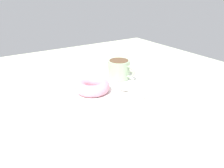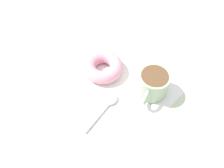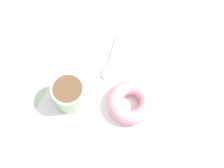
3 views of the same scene
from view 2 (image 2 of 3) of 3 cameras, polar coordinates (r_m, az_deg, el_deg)
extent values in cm
cube|color=beige|center=(62.33, 1.59, -0.78)|extent=(120.00, 120.00, 2.00)
cube|color=white|center=(60.66, 0.00, -1.15)|extent=(30.60, 30.60, 0.30)
cylinder|color=#9EB793|center=(58.25, 10.61, 0.13)|extent=(8.15, 8.15, 6.82)
cylinder|color=brown|center=(55.68, 11.11, 2.01)|extent=(6.95, 6.95, 0.60)
torus|color=#9EB793|center=(55.78, 9.04, -3.25)|extent=(4.72, 2.59, 4.72)
torus|color=pink|center=(62.74, -2.25, 4.62)|extent=(11.50, 11.50, 3.75)
ellipsoid|color=#B7B2A8|center=(58.00, 0.14, -4.19)|extent=(4.03, 3.11, 0.90)
cylinder|color=#B7B2A8|center=(55.89, -3.67, -8.76)|extent=(10.30, 2.75, 0.56)
camera|label=1|loc=(0.72, -66.18, 6.17)|focal=35.00mm
camera|label=3|loc=(0.65, 35.21, 74.16)|focal=50.00mm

